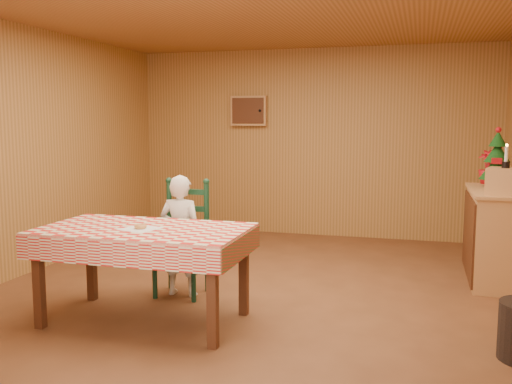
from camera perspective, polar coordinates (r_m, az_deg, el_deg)
ground at (r=5.36m, az=-0.60°, el=-10.39°), size 6.00×6.00×0.00m
cabin_walls at (r=5.62m, az=0.93°, el=9.30°), size 5.10×6.05×2.65m
dining_table at (r=4.64m, az=-11.16°, el=-4.52°), size 1.66×0.96×0.77m
ladder_chair at (r=5.38m, az=-7.27°, el=-4.84°), size 0.44×0.40×1.08m
seated_child at (r=5.31m, az=-7.52°, el=-4.34°), size 0.41×0.27×1.12m
napkin at (r=4.58m, az=-11.47°, el=-3.61°), size 0.32×0.32×0.00m
donut at (r=4.58m, az=-11.48°, el=-3.39°), size 0.10×0.10×0.03m
shelf_unit at (r=6.25m, az=22.81°, el=-4.01°), size 0.54×1.24×0.93m
crate at (r=5.77m, az=23.63°, el=0.98°), size 0.37×0.37×0.25m
christmas_tree at (r=6.40m, az=22.95°, el=2.97°), size 0.34×0.34×0.62m
flower_arrangement at (r=6.70m, az=22.19°, el=2.35°), size 0.27×0.27×0.37m
candle_set at (r=5.75m, az=23.72°, el=2.86°), size 0.07×0.07×0.22m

